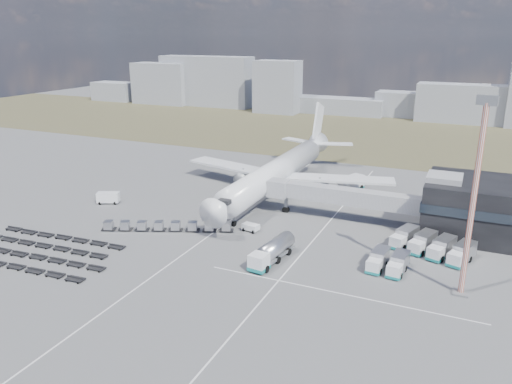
% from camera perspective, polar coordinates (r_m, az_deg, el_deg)
% --- Properties ---
extents(ground, '(420.00, 420.00, 0.00)m').
position_cam_1_polar(ground, '(88.51, -5.15, -5.86)').
color(ground, '#565659').
rests_on(ground, ground).
extents(grass_strip, '(420.00, 90.00, 0.01)m').
position_cam_1_polar(grass_strip, '(188.21, 11.49, 6.57)').
color(grass_strip, '#45462A').
rests_on(grass_strip, ground).
extents(lane_markings, '(47.12, 110.00, 0.01)m').
position_cam_1_polar(lane_markings, '(87.02, 1.48, -6.21)').
color(lane_markings, silver).
rests_on(lane_markings, ground).
extents(jet_bridge, '(30.30, 3.80, 7.05)m').
position_cam_1_polar(jet_bridge, '(98.82, 8.72, -0.31)').
color(jet_bridge, '#939399').
rests_on(jet_bridge, ground).
extents(airliner, '(51.59, 64.53, 17.62)m').
position_cam_1_polar(airliner, '(114.44, 2.70, 2.50)').
color(airliner, white).
rests_on(airliner, ground).
extents(skyline, '(313.84, 24.68, 24.35)m').
position_cam_1_polar(skyline, '(228.61, 11.65, 10.75)').
color(skyline, '#8E919B').
rests_on(skyline, ground).
extents(fuel_tanker, '(4.07, 11.16, 3.53)m').
position_cam_1_polar(fuel_tanker, '(80.86, 1.84, -6.80)').
color(fuel_tanker, white).
rests_on(fuel_tanker, ground).
extents(pushback_tug, '(3.31, 2.20, 1.40)m').
position_cam_1_polar(pushback_tug, '(93.11, -0.60, -4.09)').
color(pushback_tug, white).
rests_on(pushback_tug, ground).
extents(utility_van, '(5.13, 3.89, 2.46)m').
position_cam_1_polar(utility_van, '(112.53, -16.53, -0.66)').
color(utility_van, white).
rests_on(utility_van, ground).
extents(catering_truck, '(5.26, 7.53, 3.20)m').
position_cam_1_polar(catering_truck, '(118.58, 10.83, 0.91)').
color(catering_truck, white).
rests_on(catering_truck, ground).
extents(service_trucks_near, '(5.86, 6.82, 2.57)m').
position_cam_1_polar(service_trucks_near, '(80.81, 14.85, -7.72)').
color(service_trucks_near, white).
rests_on(service_trucks_near, ground).
extents(service_trucks_far, '(13.87, 10.42, 2.74)m').
position_cam_1_polar(service_trucks_far, '(88.77, 19.46, -5.74)').
color(service_trucks_far, white).
rests_on(service_trucks_far, ground).
extents(uld_row, '(23.36, 10.88, 1.67)m').
position_cam_1_polar(uld_row, '(94.50, -10.10, -3.85)').
color(uld_row, black).
rests_on(uld_row, ground).
extents(baggage_dollies, '(30.95, 15.24, 0.69)m').
position_cam_1_polar(baggage_dollies, '(92.62, -24.03, -6.08)').
color(baggage_dollies, black).
rests_on(baggage_dollies, ground).
extents(floodlight_mast, '(2.66, 2.15, 27.91)m').
position_cam_1_polar(floodlight_mast, '(72.58, 23.59, -0.89)').
color(floodlight_mast, '#A9341B').
rests_on(floodlight_mast, ground).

